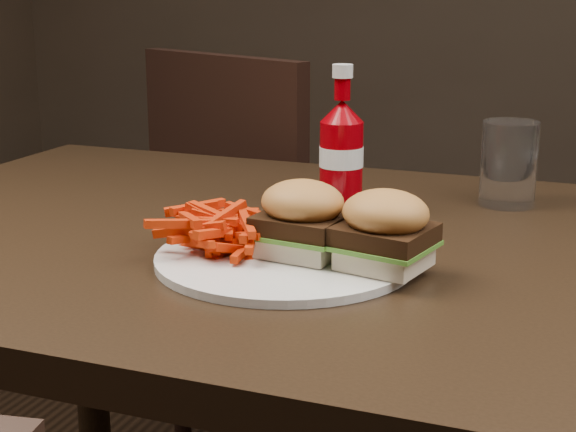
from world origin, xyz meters
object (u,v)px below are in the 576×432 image
(dining_table, at_px, (296,250))
(tumbler, at_px, (509,165))
(chair_far, at_px, (297,275))
(plate, at_px, (285,259))
(ketchup_bottle, at_px, (341,165))

(dining_table, xyz_separation_m, tumbler, (0.21, 0.24, 0.08))
(chair_far, bearing_deg, plate, 133.65)
(dining_table, bearing_deg, chair_far, 110.47)
(dining_table, relative_size, plate, 4.31)
(ketchup_bottle, bearing_deg, tumbler, 27.46)
(plate, bearing_deg, chair_far, 109.70)
(chair_far, xyz_separation_m, tumbler, (0.49, -0.49, 0.38))
(dining_table, height_order, plate, plate)
(plate, xyz_separation_m, tumbler, (0.19, 0.34, 0.05))
(dining_table, xyz_separation_m, plate, (0.03, -0.11, 0.03))
(plate, xyz_separation_m, ketchup_bottle, (-0.01, 0.24, 0.06))
(chair_far, distance_m, ketchup_bottle, 0.76)
(ketchup_bottle, bearing_deg, dining_table, -95.52)
(plate, distance_m, ketchup_bottle, 0.25)
(dining_table, bearing_deg, ketchup_bottle, 84.48)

